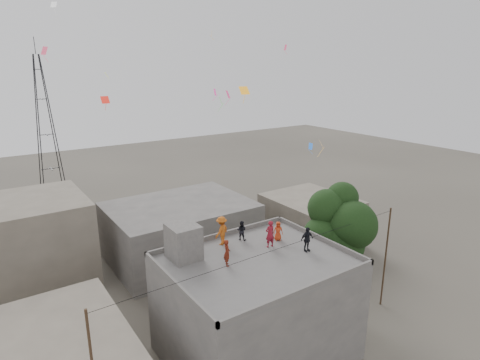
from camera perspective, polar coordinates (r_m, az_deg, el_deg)
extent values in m
plane|color=#433E37|center=(26.25, 2.22, -23.31)|extent=(140.00, 140.00, 0.00)
cube|color=#54514F|center=(24.46, 2.30, -17.86)|extent=(10.00, 8.00, 6.00)
cube|color=#5D5957|center=(22.91, 2.38, -11.51)|extent=(10.00, 8.00, 0.10)
cube|color=#54514F|center=(25.76, -2.87, -7.78)|extent=(10.00, 0.15, 0.30)
cube|color=#54514F|center=(20.21, 9.27, -15.11)|extent=(10.00, 0.15, 0.30)
cube|color=#54514F|center=(25.79, 11.29, -8.06)|extent=(0.15, 8.00, 0.30)
cube|color=#54514F|center=(20.61, -9.04, -14.44)|extent=(0.15, 8.00, 0.30)
cube|color=#54514F|center=(22.96, -8.04, -8.68)|extent=(1.60, 1.80, 2.00)
cube|color=#54514F|center=(36.28, -8.47, -7.13)|extent=(12.00, 9.00, 5.00)
cube|color=#645B4F|center=(34.89, -28.24, -8.14)|extent=(9.00, 8.00, 7.00)
cube|color=#645B4F|center=(39.80, 9.98, -5.54)|extent=(7.00, 8.00, 4.40)
cylinder|color=black|center=(29.51, 13.34, -14.20)|extent=(0.44, 0.44, 4.00)
cylinder|color=black|center=(28.91, 13.60, -11.28)|extent=(0.64, 0.91, 2.14)
sphere|color=black|center=(28.07, 13.75, -8.53)|extent=(3.60, 3.60, 3.60)
sphere|color=black|center=(28.71, 14.90, -6.31)|extent=(3.00, 3.00, 3.00)
sphere|color=black|center=(27.60, 11.77, -7.92)|extent=(2.80, 2.80, 2.80)
sphere|color=black|center=(27.34, 15.76, -6.16)|extent=(3.20, 3.20, 3.20)
sphere|color=black|center=(27.60, 12.25, -3.92)|extent=(2.60, 2.60, 2.60)
sphere|color=black|center=(28.00, 14.33, -2.48)|extent=(2.20, 2.20, 2.20)
cylinder|color=black|center=(30.25, 19.98, -10.35)|extent=(0.12, 0.12, 7.40)
cylinder|color=black|center=(21.80, 5.47, -9.69)|extent=(20.00, 0.52, 0.02)
cylinder|color=black|center=(56.41, -26.64, 6.50)|extent=(1.27, 1.27, 18.01)
cylinder|color=black|center=(56.66, -24.94, 6.74)|extent=(1.27, 1.27, 18.01)
cylinder|color=black|center=(58.32, -25.24, 6.93)|extent=(1.27, 1.27, 18.01)
cylinder|color=black|center=(58.08, -26.89, 6.70)|extent=(1.27, 1.27, 18.01)
cube|color=black|center=(58.32, -25.29, 1.49)|extent=(2.36, 0.08, 0.08)
cube|color=black|center=(58.32, -25.29, 1.49)|extent=(0.08, 2.36, 0.08)
cube|color=black|center=(57.49, -25.82, 5.84)|extent=(1.81, 0.08, 0.08)
cube|color=black|center=(57.49, -25.82, 5.84)|extent=(0.08, 1.81, 0.08)
cube|color=black|center=(57.00, -26.37, 10.28)|extent=(1.26, 0.08, 0.08)
cube|color=black|center=(57.00, -26.37, 10.28)|extent=(0.08, 1.26, 0.08)
cube|color=black|center=(56.86, -26.82, 13.88)|extent=(0.82, 0.08, 0.08)
cube|color=black|center=(56.86, -26.82, 13.88)|extent=(0.08, 0.82, 0.08)
cylinder|color=black|center=(56.91, -27.19, 16.68)|extent=(0.08, 0.08, 2.00)
imported|color=maroon|center=(24.21, 4.28, -7.66)|extent=(0.64, 0.45, 1.67)
imported|color=#BF3815|center=(25.24, 5.44, -7.22)|extent=(0.71, 0.63, 1.21)
imported|color=black|center=(25.16, 0.21, -7.19)|extent=(0.75, 0.77, 1.25)
imported|color=black|center=(23.96, 9.50, -8.33)|extent=(0.90, 0.44, 1.49)
imported|color=#B55314|center=(24.49, -2.63, -7.20)|extent=(1.32, 1.09, 1.78)
imported|color=#621D0F|center=(22.09, -1.86, -10.28)|extent=(0.54, 0.64, 1.50)
plane|color=red|center=(23.59, -18.63, 10.75)|extent=(0.46, 0.25, 0.39)
plane|color=#DF236A|center=(27.97, -1.73, 12.09)|extent=(0.36, 0.59, 0.52)
plane|color=#E0FE26|center=(28.58, -18.47, 14.56)|extent=(0.31, 0.43, 0.32)
plane|color=blue|center=(29.41, 10.01, 4.75)|extent=(0.11, 0.47, 0.47)
plane|color=white|center=(29.24, -24.98, 21.70)|extent=(0.41, 0.40, 0.34)
plane|color=orange|center=(33.59, -4.05, 20.09)|extent=(0.23, 0.37, 0.39)
plane|color=green|center=(23.72, -2.77, 11.23)|extent=(0.38, 0.52, 0.46)
plane|color=#E43564|center=(34.86, 6.48, 18.23)|extent=(0.44, 0.30, 0.44)
plane|color=#FAA01A|center=(18.86, 0.61, 12.62)|extent=(0.47, 0.32, 0.35)
plane|color=#FD5076|center=(20.79, -26.07, 16.20)|extent=(0.37, 0.39, 0.35)
plane|color=#FBB137|center=(27.20, 11.49, 5.03)|extent=(0.67, 0.71, 0.58)
plane|color=#EA2589|center=(29.06, -3.57, 12.36)|extent=(0.21, 0.48, 0.48)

